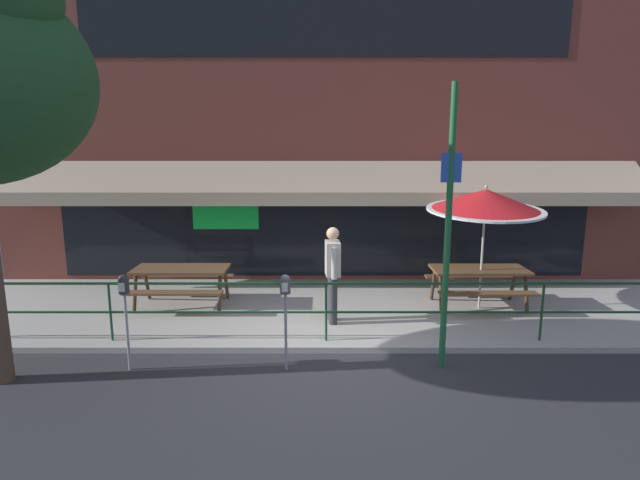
{
  "coord_description": "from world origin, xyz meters",
  "views": [
    {
      "loc": [
        -0.1,
        -7.3,
        3.21
      ],
      "look_at": [
        -0.14,
        1.6,
        1.5
      ],
      "focal_mm": 28.0,
      "sensor_mm": 36.0,
      "label": 1
    }
  ],
  "objects_px": {
    "parking_meter_near": "(127,293)",
    "parking_meter_far": "(287,293)",
    "street_sign_pole": "(450,228)",
    "pedestrian_walking": "(335,270)",
    "picnic_table_left": "(184,276)",
    "patio_umbrella_centre": "(488,201)",
    "picnic_table_centre": "(481,277)"
  },
  "relations": [
    {
      "from": "picnic_table_centre",
      "to": "street_sign_pole",
      "type": "distance_m",
      "value": 3.09
    },
    {
      "from": "picnic_table_centre",
      "to": "pedestrian_walking",
      "type": "relative_size",
      "value": 1.05
    },
    {
      "from": "parking_meter_near",
      "to": "street_sign_pole",
      "type": "bearing_deg",
      "value": 1.34
    },
    {
      "from": "pedestrian_walking",
      "to": "parking_meter_near",
      "type": "xyz_separation_m",
      "value": [
        -2.98,
        -1.71,
        0.09
      ]
    },
    {
      "from": "patio_umbrella_centre",
      "to": "picnic_table_centre",
      "type": "bearing_deg",
      "value": 90.0
    },
    {
      "from": "picnic_table_left",
      "to": "picnic_table_centre",
      "type": "distance_m",
      "value": 5.76
    },
    {
      "from": "pedestrian_walking",
      "to": "picnic_table_centre",
      "type": "bearing_deg",
      "value": 16.75
    },
    {
      "from": "patio_umbrella_centre",
      "to": "parking_meter_near",
      "type": "bearing_deg",
      "value": -157.1
    },
    {
      "from": "picnic_table_left",
      "to": "parking_meter_near",
      "type": "height_order",
      "value": "parking_meter_near"
    },
    {
      "from": "picnic_table_left",
      "to": "pedestrian_walking",
      "type": "height_order",
      "value": "pedestrian_walking"
    },
    {
      "from": "parking_meter_far",
      "to": "patio_umbrella_centre",
      "type": "bearing_deg",
      "value": 34.68
    },
    {
      "from": "pedestrian_walking",
      "to": "parking_meter_far",
      "type": "distance_m",
      "value": 1.85
    },
    {
      "from": "pedestrian_walking",
      "to": "street_sign_pole",
      "type": "relative_size",
      "value": 0.42
    },
    {
      "from": "picnic_table_left",
      "to": "pedestrian_walking",
      "type": "bearing_deg",
      "value": -17.15
    },
    {
      "from": "patio_umbrella_centre",
      "to": "street_sign_pole",
      "type": "relative_size",
      "value": 0.59
    },
    {
      "from": "picnic_table_left",
      "to": "parking_meter_far",
      "type": "distance_m",
      "value": 3.44
    },
    {
      "from": "picnic_table_left",
      "to": "patio_umbrella_centre",
      "type": "xyz_separation_m",
      "value": [
        5.76,
        -0.14,
        1.47
      ]
    },
    {
      "from": "patio_umbrella_centre",
      "to": "street_sign_pole",
      "type": "xyz_separation_m",
      "value": [
        -1.28,
        -2.35,
        -0.11
      ]
    },
    {
      "from": "picnic_table_left",
      "to": "parking_meter_far",
      "type": "bearing_deg",
      "value": -49.86
    },
    {
      "from": "patio_umbrella_centre",
      "to": "pedestrian_walking",
      "type": "height_order",
      "value": "patio_umbrella_centre"
    },
    {
      "from": "parking_meter_far",
      "to": "parking_meter_near",
      "type": "bearing_deg",
      "value": 179.95
    },
    {
      "from": "street_sign_pole",
      "to": "parking_meter_far",
      "type": "bearing_deg",
      "value": -177.28
    },
    {
      "from": "patio_umbrella_centre",
      "to": "parking_meter_far",
      "type": "distance_m",
      "value": 4.45
    },
    {
      "from": "patio_umbrella_centre",
      "to": "pedestrian_walking",
      "type": "xyz_separation_m",
      "value": [
        -2.85,
        -0.75,
        -1.12
      ]
    },
    {
      "from": "pedestrian_walking",
      "to": "parking_meter_near",
      "type": "bearing_deg",
      "value": -150.17
    },
    {
      "from": "parking_meter_near",
      "to": "picnic_table_left",
      "type": "bearing_deg",
      "value": 88.48
    },
    {
      "from": "parking_meter_near",
      "to": "parking_meter_far",
      "type": "distance_m",
      "value": 2.27
    },
    {
      "from": "pedestrian_walking",
      "to": "patio_umbrella_centre",
      "type": "bearing_deg",
      "value": 14.8
    },
    {
      "from": "patio_umbrella_centre",
      "to": "street_sign_pole",
      "type": "height_order",
      "value": "street_sign_pole"
    },
    {
      "from": "parking_meter_near",
      "to": "pedestrian_walking",
      "type": "bearing_deg",
      "value": 29.83
    },
    {
      "from": "picnic_table_centre",
      "to": "patio_umbrella_centre",
      "type": "bearing_deg",
      "value": -90.0
    },
    {
      "from": "street_sign_pole",
      "to": "parking_meter_near",
      "type": "bearing_deg",
      "value": -178.66
    }
  ]
}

